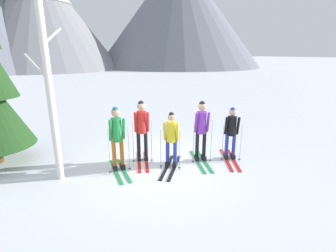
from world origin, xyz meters
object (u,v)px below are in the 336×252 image
Objects in this scene: skier_in_red at (142,128)px; skier_in_green at (117,135)px; skier_in_yellow at (171,137)px; skier_in_black at (231,132)px; birch_tree_slender at (47,73)px; skier_in_purple at (201,127)px.

skier_in_green is at bearing -158.52° from skier_in_red.
skier_in_red is 1.15× the size of skier_in_yellow.
skier_in_yellow is 1.90m from skier_in_black.
skier_in_green is at bearing 168.12° from skier_in_black.
birch_tree_slender is at bearing 169.39° from skier_in_yellow.
skier_in_purple is at bearing -9.36° from skier_in_green.
birch_tree_slender is (-4.86, 0.84, 1.86)m from skier_in_black.
skier_in_yellow is at bearing -179.06° from skier_in_purple.
birch_tree_slender reaches higher than skier_in_purple.
skier_in_red is 2.71m from skier_in_black.
skier_in_purple is at bearing -7.78° from birch_tree_slender.
skier_in_black is 5.27m from birch_tree_slender.
skier_in_green reaches higher than skier_in_black.
skier_in_green is 0.89m from skier_in_red.
birch_tree_slender reaches higher than skier_in_green.
skier_in_black is (2.51, -1.03, -0.16)m from skier_in_red.
skier_in_red reaches higher than skier_in_black.
skier_in_purple is 0.34× the size of birch_tree_slender.
skier_in_red is at bearing 157.70° from skier_in_black.
birch_tree_slender is (-2.98, 0.56, 1.84)m from skier_in_yellow.
skier_in_green is 3.41m from skier_in_black.
skier_in_black is (1.88, -0.28, -0.02)m from skier_in_yellow.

